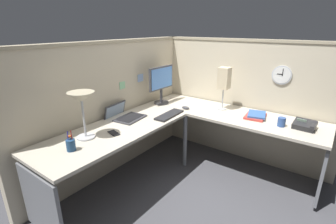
{
  "coord_description": "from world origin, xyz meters",
  "views": [
    {
      "loc": [
        -2.23,
        -1.32,
        1.73
      ],
      "look_at": [
        -0.11,
        0.23,
        0.8
      ],
      "focal_mm": 26.17,
      "sensor_mm": 36.0,
      "label": 1
    }
  ],
  "objects": [
    {
      "name": "monitor",
      "position": [
        0.3,
        0.64,
        1.02
      ],
      "size": [
        0.46,
        0.2,
        0.5
      ],
      "color": "#38383D",
      "rests_on": "desk"
    },
    {
      "name": "book_stack",
      "position": [
        0.51,
        -0.57,
        0.75
      ],
      "size": [
        0.31,
        0.25,
        0.04
      ],
      "color": "#BF3F38",
      "rests_on": "desk"
    },
    {
      "name": "cubicle_wall_back",
      "position": [
        -0.36,
        0.87,
        0.79
      ],
      "size": [
        2.57,
        0.12,
        1.58
      ],
      "color": "beige",
      "rests_on": "ground"
    },
    {
      "name": "office_phone",
      "position": [
        0.47,
        -1.09,
        0.77
      ],
      "size": [
        0.2,
        0.22,
        0.11
      ],
      "color": "#232326",
      "rests_on": "desk"
    },
    {
      "name": "computer_mouse",
      "position": [
        0.28,
        0.24,
        0.75
      ],
      "size": [
        0.06,
        0.1,
        0.03
      ],
      "primitive_type": "ellipsoid",
      "color": "#38383D",
      "rests_on": "desk"
    },
    {
      "name": "desk",
      "position": [
        -0.15,
        -0.05,
        0.63
      ],
      "size": [
        2.35,
        2.15,
        0.73
      ],
      "color": "beige",
      "rests_on": "ground"
    },
    {
      "name": "laptop",
      "position": [
        -0.4,
        0.66,
        0.75
      ],
      "size": [
        0.38,
        0.42,
        0.22
      ],
      "color": "#38383D",
      "rests_on": "desk"
    },
    {
      "name": "ground_plane",
      "position": [
        0.0,
        0.0,
        0.0
      ],
      "size": [
        6.8,
        6.8,
        0.0
      ],
      "primitive_type": "plane",
      "color": "#47474C"
    },
    {
      "name": "coffee_mug",
      "position": [
        0.4,
        -0.88,
        0.78
      ],
      "size": [
        0.08,
        0.08,
        0.1
      ],
      "primitive_type": "cylinder",
      "color": "#2D4C8C",
      "rests_on": "desk"
    },
    {
      "name": "cubicle_wall_right",
      "position": [
        0.87,
        -0.27,
        0.79
      ],
      "size": [
        0.12,
        2.37,
        1.58
      ],
      "color": "beige",
      "rests_on": "ground"
    },
    {
      "name": "cell_phone",
      "position": [
        -0.77,
        0.4,
        0.73
      ],
      "size": [
        0.1,
        0.16,
        0.01
      ],
      "primitive_type": "cube",
      "rotation": [
        0.0,
        0.0,
        -0.25
      ],
      "color": "black",
      "rests_on": "desk"
    },
    {
      "name": "wall_clock",
      "position": [
        0.82,
        -0.73,
        1.19
      ],
      "size": [
        0.04,
        0.22,
        0.22
      ],
      "color": "#B7BABF"
    },
    {
      "name": "keyboard",
      "position": [
        -0.04,
        0.26,
        0.74
      ],
      "size": [
        0.44,
        0.16,
        0.02
      ],
      "primitive_type": "cube",
      "rotation": [
        0.0,
        0.0,
        0.05
      ],
      "color": "#232326",
      "rests_on": "desk"
    },
    {
      "name": "pen_cup",
      "position": [
        -1.22,
        0.43,
        0.78
      ],
      "size": [
        0.08,
        0.08,
        0.18
      ],
      "color": "navy",
      "rests_on": "desk"
    },
    {
      "name": "desk_lamp_paper",
      "position": [
        0.55,
        -0.14,
        1.11
      ],
      "size": [
        0.13,
        0.13,
        0.53
      ],
      "color": "#B7BABF",
      "rests_on": "desk"
    },
    {
      "name": "pinned_note_middle",
      "position": [
        0.09,
        0.82,
        1.09
      ],
      "size": [
        0.1,
        0.0,
        0.1
      ],
      "primitive_type": "cube",
      "color": "#99B7E5"
    },
    {
      "name": "desk_lamp_dome",
      "position": [
        -0.99,
        0.54,
        1.09
      ],
      "size": [
        0.24,
        0.24,
        0.44
      ],
      "color": "#B7BABF",
      "rests_on": "desk"
    },
    {
      "name": "pinned_note_leftmost",
      "position": [
        -0.24,
        0.82,
        1.06
      ],
      "size": [
        0.09,
        0.0,
        0.09
      ],
      "primitive_type": "cube",
      "color": "#8CCC99"
    }
  ]
}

